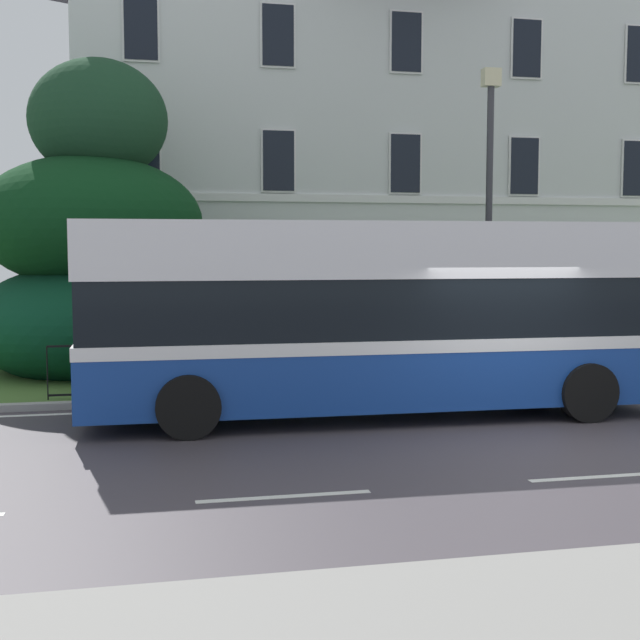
% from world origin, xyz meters
% --- Properties ---
extents(ground_plane, '(60.00, 56.00, 0.18)m').
position_xyz_m(ground_plane, '(0.00, 1.18, -0.01)').
color(ground_plane, '#443D43').
extents(georgian_townhouse, '(17.52, 9.44, 12.88)m').
position_xyz_m(georgian_townhouse, '(1.47, 15.53, 6.60)').
color(georgian_townhouse, silver).
rests_on(georgian_townhouse, ground_plane).
extents(iron_verge_railing, '(17.30, 0.04, 0.97)m').
position_xyz_m(iron_verge_railing, '(1.47, 4.40, 0.62)').
color(iron_verge_railing, black).
rests_on(iron_verge_railing, ground_plane).
extents(evergreen_tree, '(5.51, 5.51, 7.14)m').
position_xyz_m(evergreen_tree, '(-6.49, 8.29, 2.61)').
color(evergreen_tree, '#423328').
rests_on(evergreen_tree, ground_plane).
extents(single_decker_bus, '(9.75, 2.68, 3.21)m').
position_xyz_m(single_decker_bus, '(-1.67, 2.42, 1.69)').
color(single_decker_bus, navy).
rests_on(single_decker_bus, ground_plane).
extents(street_lamp_post, '(0.36, 0.24, 6.32)m').
position_xyz_m(street_lamp_post, '(1.56, 5.48, 3.77)').
color(street_lamp_post, '#333338').
rests_on(street_lamp_post, ground_plane).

